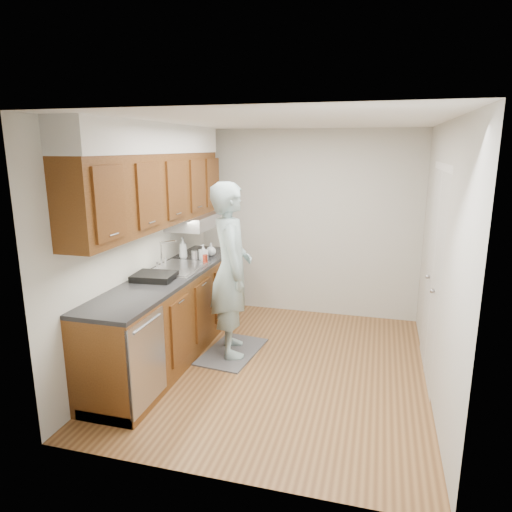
{
  "coord_description": "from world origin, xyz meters",
  "views": [
    {
      "loc": [
        0.94,
        -4.32,
        2.27
      ],
      "look_at": [
        -0.31,
        0.25,
        1.13
      ],
      "focal_mm": 32.0,
      "sensor_mm": 36.0,
      "label": 1
    }
  ],
  "objects_px": {
    "soda_can": "(205,259)",
    "dish_rack": "(154,276)",
    "soap_bottle_a": "(183,248)",
    "soap_bottle_c": "(211,249)",
    "steel_can": "(194,256)",
    "soap_bottle_b": "(203,252)",
    "person": "(231,259)"
  },
  "relations": [
    {
      "from": "person",
      "to": "soda_can",
      "type": "height_order",
      "value": "person"
    },
    {
      "from": "soap_bottle_a",
      "to": "steel_can",
      "type": "distance_m",
      "value": 0.2
    },
    {
      "from": "person",
      "to": "soap_bottle_c",
      "type": "distance_m",
      "value": 0.84
    },
    {
      "from": "soap_bottle_a",
      "to": "soap_bottle_b",
      "type": "xyz_separation_m",
      "value": [
        0.26,
        -0.0,
        -0.04
      ]
    },
    {
      "from": "soap_bottle_c",
      "to": "person",
      "type": "bearing_deg",
      "value": -54.14
    },
    {
      "from": "person",
      "to": "soap_bottle_c",
      "type": "height_order",
      "value": "person"
    },
    {
      "from": "soda_can",
      "to": "soap_bottle_a",
      "type": "bearing_deg",
      "value": 154.23
    },
    {
      "from": "soap_bottle_a",
      "to": "soda_can",
      "type": "bearing_deg",
      "value": -25.77
    },
    {
      "from": "soap_bottle_a",
      "to": "soap_bottle_c",
      "type": "distance_m",
      "value": 0.36
    },
    {
      "from": "soap_bottle_a",
      "to": "dish_rack",
      "type": "bearing_deg",
      "value": -84.54
    },
    {
      "from": "soda_can",
      "to": "dish_rack",
      "type": "distance_m",
      "value": 0.8
    },
    {
      "from": "soap_bottle_b",
      "to": "steel_can",
      "type": "bearing_deg",
      "value": -142.76
    },
    {
      "from": "soap_bottle_a",
      "to": "soap_bottle_b",
      "type": "relative_size",
      "value": 1.37
    },
    {
      "from": "soap_bottle_b",
      "to": "dish_rack",
      "type": "xyz_separation_m",
      "value": [
        -0.17,
        -0.92,
        -0.06
      ]
    },
    {
      "from": "soap_bottle_b",
      "to": "soda_can",
      "type": "relative_size",
      "value": 1.79
    },
    {
      "from": "person",
      "to": "steel_can",
      "type": "xyz_separation_m",
      "value": [
        -0.59,
        0.38,
        -0.09
      ]
    },
    {
      "from": "soap_bottle_b",
      "to": "soap_bottle_a",
      "type": "bearing_deg",
      "value": 179.21
    },
    {
      "from": "soap_bottle_a",
      "to": "steel_can",
      "type": "bearing_deg",
      "value": -21.58
    },
    {
      "from": "soap_bottle_b",
      "to": "soap_bottle_c",
      "type": "relative_size",
      "value": 1.16
    },
    {
      "from": "soap_bottle_a",
      "to": "soap_bottle_c",
      "type": "bearing_deg",
      "value": 38.96
    },
    {
      "from": "steel_can",
      "to": "dish_rack",
      "type": "bearing_deg",
      "value": -95.89
    },
    {
      "from": "soda_can",
      "to": "steel_can",
      "type": "height_order",
      "value": "steel_can"
    },
    {
      "from": "soap_bottle_c",
      "to": "soda_can",
      "type": "xyz_separation_m",
      "value": [
        0.08,
        -0.39,
        -0.03
      ]
    },
    {
      "from": "soap_bottle_a",
      "to": "dish_rack",
      "type": "relative_size",
      "value": 0.64
    },
    {
      "from": "soap_bottle_c",
      "to": "steel_can",
      "type": "distance_m",
      "value": 0.31
    },
    {
      "from": "soap_bottle_c",
      "to": "steel_can",
      "type": "height_order",
      "value": "soap_bottle_c"
    },
    {
      "from": "soap_bottle_a",
      "to": "soda_can",
      "type": "distance_m",
      "value": 0.4
    },
    {
      "from": "person",
      "to": "steel_can",
      "type": "height_order",
      "value": "person"
    },
    {
      "from": "person",
      "to": "soap_bottle_b",
      "type": "distance_m",
      "value": 0.68
    },
    {
      "from": "person",
      "to": "soap_bottle_c",
      "type": "relative_size",
      "value": 13.21
    },
    {
      "from": "soda_can",
      "to": "soap_bottle_c",
      "type": "bearing_deg",
      "value": 101.21
    },
    {
      "from": "person",
      "to": "dish_rack",
      "type": "bearing_deg",
      "value": 101.17
    }
  ]
}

